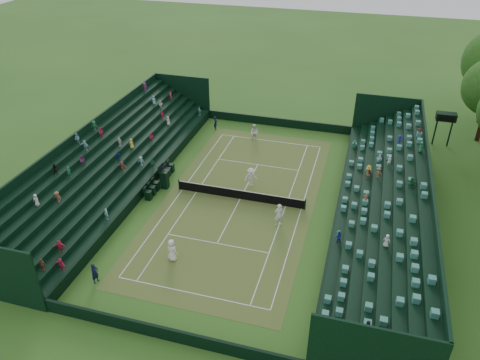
{
  "coord_description": "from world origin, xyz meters",
  "views": [
    {
      "loc": [
        9.51,
        -33.04,
        23.15
      ],
      "look_at": [
        0.0,
        0.0,
        2.0
      ],
      "focal_mm": 35.0,
      "sensor_mm": 36.0,
      "label": 1
    }
  ],
  "objects": [
    {
      "name": "player_far_west",
      "position": [
        -1.69,
        11.57,
        0.93
      ],
      "size": [
        1.08,
        0.95,
        1.87
      ],
      "primitive_type": "imported",
      "rotation": [
        0.0,
        0.0,
        -0.3
      ],
      "color": "white",
      "rests_on": "ground"
    },
    {
      "name": "perimeter_wall_west",
      "position": [
        -8.48,
        0.0,
        0.5
      ],
      "size": [
        0.2,
        31.77,
        1.0
      ],
      "primitive_type": "cube",
      "color": "black",
      "rests_on": "ground"
    },
    {
      "name": "player_near_west",
      "position": [
        -2.57,
        -9.07,
        0.9
      ],
      "size": [
        1.02,
        0.83,
        1.81
      ],
      "primitive_type": "imported",
      "rotation": [
        0.0,
        0.0,
        2.81
      ],
      "color": "white",
      "rests_on": "ground"
    },
    {
      "name": "perimeter_wall_east",
      "position": [
        8.48,
        0.0,
        0.5
      ],
      "size": [
        0.2,
        31.77,
        1.0
      ],
      "primitive_type": "cube",
      "color": "black",
      "rests_on": "ground"
    },
    {
      "name": "player_near_east",
      "position": [
        4.05,
        -2.73,
        1.02
      ],
      "size": [
        0.88,
        0.78,
        2.03
      ],
      "primitive_type": "imported",
      "rotation": [
        0.0,
        0.0,
        3.63
      ],
      "color": "silver",
      "rests_on": "ground"
    },
    {
      "name": "tennis_net",
      "position": [
        0.0,
        0.0,
        0.53
      ],
      "size": [
        11.67,
        0.1,
        1.06
      ],
      "color": "black",
      "rests_on": "ground"
    },
    {
      "name": "perimeter_wall_north",
      "position": [
        0.0,
        15.88,
        0.5
      ],
      "size": [
        17.17,
        0.2,
        1.0
      ],
      "primitive_type": "cube",
      "color": "black",
      "rests_on": "ground"
    },
    {
      "name": "ground",
      "position": [
        0.0,
        0.0,
        0.0
      ],
      "size": [
        160.0,
        160.0,
        0.0
      ],
      "primitive_type": "plane",
      "color": "#2F5E1D",
      "rests_on": "ground"
    },
    {
      "name": "line_judge_south",
      "position": [
        -6.78,
        -12.68,
        0.79
      ],
      "size": [
        0.53,
        0.66,
        1.57
      ],
      "primitive_type": "imported",
      "rotation": [
        0.0,
        0.0,
        1.27
      ],
      "color": "black",
      "rests_on": "ground"
    },
    {
      "name": "court_surface",
      "position": [
        0.0,
        0.0,
        0.01
      ],
      "size": [
        12.97,
        26.77,
        0.01
      ],
      "primitive_type": "cube",
      "color": "#3F7426",
      "rests_on": "ground"
    },
    {
      "name": "scoreboard_tower",
      "position": [
        17.75,
        16.0,
        3.14
      ],
      "size": [
        2.0,
        1.0,
        3.7
      ],
      "color": "black",
      "rests_on": "ground"
    },
    {
      "name": "perimeter_wall_south",
      "position": [
        0.0,
        -15.88,
        0.5
      ],
      "size": [
        17.17,
        0.2,
        1.0
      ],
      "primitive_type": "cube",
      "color": "black",
      "rests_on": "ground"
    },
    {
      "name": "line_judge_north",
      "position": [
        -6.65,
        13.0,
        0.81
      ],
      "size": [
        0.58,
        0.69,
        1.62
      ],
      "primitive_type": "imported",
      "rotation": [
        0.0,
        0.0,
        1.95
      ],
      "color": "black",
      "rests_on": "ground"
    },
    {
      "name": "player_far_east",
      "position": [
        0.32,
        2.5,
        0.91
      ],
      "size": [
        1.36,
        1.21,
        1.82
      ],
      "primitive_type": "imported",
      "rotation": [
        0.0,
        0.0,
        0.58
      ],
      "color": "white",
      "rests_on": "ground"
    },
    {
      "name": "north_grandstand",
      "position": [
        12.66,
        0.0,
        1.55
      ],
      "size": [
        6.6,
        32.0,
        4.9
      ],
      "color": "black",
      "rests_on": "ground"
    },
    {
      "name": "south_grandstand",
      "position": [
        -12.66,
        0.0,
        1.55
      ],
      "size": [
        6.6,
        32.0,
        4.9
      ],
      "color": "black",
      "rests_on": "ground"
    },
    {
      "name": "umpire_chair",
      "position": [
        -7.17,
        -0.04,
        1.12
      ],
      "size": [
        0.83,
        0.83,
        2.61
      ],
      "color": "black",
      "rests_on": "ground"
    },
    {
      "name": "courtside_chairs",
      "position": [
        -7.78,
        0.26,
        0.46
      ],
      "size": [
        0.56,
        5.53,
        1.21
      ],
      "color": "black",
      "rests_on": "ground"
    }
  ]
}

